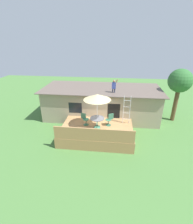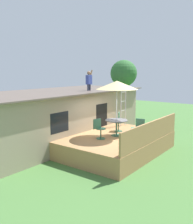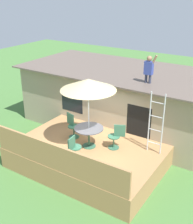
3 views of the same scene
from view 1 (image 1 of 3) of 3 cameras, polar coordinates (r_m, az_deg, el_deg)
The scene contains 12 objects.
ground_plane at distance 12.68m, azimuth 0.14°, elevation -8.25°, with size 40.00×40.00×0.00m, color #477538.
house at distance 15.27m, azimuth 1.69°, elevation 3.38°, with size 10.50×4.50×2.72m.
deck at distance 12.47m, azimuth 0.14°, elevation -6.70°, with size 5.25×3.79×0.80m, color #A87A4C.
deck_railing at distance 10.46m, azimuth -1.02°, elevation -7.89°, with size 5.15×0.08×0.90m, color #A87A4C.
patio_table at distance 11.93m, azimuth 0.23°, elevation -2.81°, with size 1.04×1.04×0.74m.
patio_umbrella at distance 11.23m, azimuth 0.25°, elevation 5.20°, with size 1.90×1.90×2.54m.
step_ladder at distance 12.50m, azimuth 10.38°, elevation 0.70°, with size 0.52×0.04×2.20m.
person_figure at distance 13.47m, azimuth 6.08°, elevation 9.16°, with size 0.47×0.20×1.11m.
patio_chair_left at distance 12.36m, azimuth -3.98°, elevation -2.51°, with size 0.61×0.44×0.92m.
patio_chair_right at distance 12.31m, azimuth 4.46°, elevation -2.66°, with size 0.59×0.44×0.92m.
patio_chair_near at distance 11.08m, azimuth 0.14°, elevation -5.84°, with size 0.44×0.62×0.92m.
backyard_tree at distance 15.36m, azimuth 26.90°, elevation 9.26°, with size 1.94×1.94×4.58m.
Camera 1 is at (1.21, -10.61, 6.84)m, focal length 26.43 mm.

